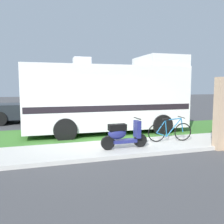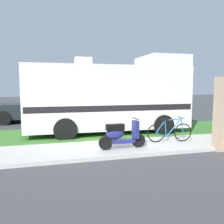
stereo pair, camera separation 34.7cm
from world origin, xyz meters
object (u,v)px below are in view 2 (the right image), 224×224
scooter (121,134)px  pickup_truck_near (48,105)px  motorhome_rv (109,96)px  bottle_green (213,136)px  bicycle (170,132)px

scooter → pickup_truck_near: pickup_truck_near is taller
motorhome_rv → bottle_green: 4.53m
motorhome_rv → pickup_truck_near: (-2.64, 4.45, -0.68)m
motorhome_rv → bicycle: size_ratio=4.26×
motorhome_rv → pickup_truck_near: bearing=120.6°
scooter → bottle_green: bearing=6.5°
motorhome_rv → bottle_green: bearing=-39.6°
motorhome_rv → bicycle: motorhome_rv is taller
motorhome_rv → scooter: motorhome_rv is taller
scooter → bicycle: bearing=12.5°
motorhome_rv → bicycle: (1.50, -2.74, -1.15)m
bicycle → pickup_truck_near: (-4.13, 7.19, 0.47)m
bicycle → pickup_truck_near: bearing=119.9°
scooter → bottle_green: (3.79, 0.43, -0.35)m
bicycle → bottle_green: bicycle is taller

